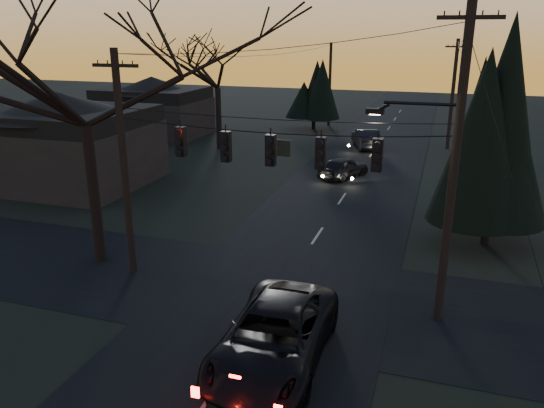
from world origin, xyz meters
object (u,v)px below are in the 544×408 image
(utility_pole_right, at_px, (437,319))
(utility_pole_far_l, at_px, (328,125))
(utility_pole_left, at_px, (134,272))
(sedan_oncoming_b, at_px, (366,139))
(bare_tree_left, at_px, (80,65))
(sedan_oncoming_a, at_px, (344,168))
(utility_pole_far_r, at_px, (447,148))
(evergreen_right, at_px, (499,132))
(suv_near, at_px, (275,337))

(utility_pole_right, distance_m, utility_pole_far_l, 37.79)
(utility_pole_left, bearing_deg, utility_pole_far_l, 90.00)
(utility_pole_left, distance_m, sedan_oncoming_b, 26.71)
(bare_tree_left, bearing_deg, sedan_oncoming_a, 65.93)
(utility_pole_far_r, distance_m, sedan_oncoming_a, 13.10)
(utility_pole_left, height_order, evergreen_right, evergreen_right)
(utility_pole_right, height_order, bare_tree_left, bare_tree_left)
(utility_pole_left, relative_size, suv_near, 1.41)
(sedan_oncoming_b, bearing_deg, bare_tree_left, 54.95)
(sedan_oncoming_a, bearing_deg, evergreen_right, 156.48)
(utility_pole_left, xyz_separation_m, sedan_oncoming_a, (5.20, 16.53, 0.68))
(utility_pole_right, xyz_separation_m, bare_tree_left, (-13.42, 0.60, 7.84))
(utility_pole_right, distance_m, sedan_oncoming_a, 17.71)
(utility_pole_left, height_order, bare_tree_left, bare_tree_left)
(utility_pole_left, bearing_deg, sedan_oncoming_a, 72.54)
(utility_pole_far_r, bearing_deg, sedan_oncoming_b, -163.94)
(utility_pole_far_r, distance_m, bare_tree_left, 31.50)
(utility_pole_far_r, xyz_separation_m, evergreen_right, (1.80, -20.59, 5.02))
(utility_pole_far_l, height_order, evergreen_right, evergreen_right)
(utility_pole_right, bearing_deg, sedan_oncoming_b, 103.53)
(utility_pole_far_l, xyz_separation_m, evergreen_right, (13.30, -28.59, 5.02))
(sedan_oncoming_b, bearing_deg, suv_near, 74.13)
(utility_pole_far_r, distance_m, sedan_oncoming_b, 6.60)
(sedan_oncoming_a, bearing_deg, utility_pole_far_l, -50.16)
(sedan_oncoming_a, height_order, sedan_oncoming_b, sedan_oncoming_b)
(utility_pole_far_r, xyz_separation_m, sedan_oncoming_b, (-6.30, -1.81, 0.76))
(utility_pole_far_l, distance_m, sedan_oncoming_b, 11.13)
(suv_near, bearing_deg, utility_pole_far_l, 98.84)
(utility_pole_far_l, height_order, suv_near, utility_pole_far_l)
(utility_pole_left, bearing_deg, bare_tree_left, 162.58)
(suv_near, distance_m, sedan_oncoming_b, 30.22)
(utility_pole_right, height_order, utility_pole_left, utility_pole_right)
(suv_near, bearing_deg, utility_pole_right, 40.95)
(evergreen_right, bearing_deg, utility_pole_far_l, 114.95)
(bare_tree_left, bearing_deg, utility_pole_right, -2.57)
(bare_tree_left, bearing_deg, utility_pole_far_l, 86.90)
(utility_pole_far_r, bearing_deg, sedan_oncoming_a, -118.79)
(utility_pole_left, distance_m, sedan_oncoming_a, 17.35)
(evergreen_right, relative_size, sedan_oncoming_b, 1.91)
(utility_pole_far_l, height_order, sedan_oncoming_a, utility_pole_far_l)
(utility_pole_right, relative_size, utility_pole_far_r, 1.18)
(utility_pole_far_l, bearing_deg, evergreen_right, -65.05)
(bare_tree_left, distance_m, sedan_oncoming_a, 18.86)
(utility_pole_left, relative_size, utility_pole_far_l, 1.06)
(utility_pole_right, xyz_separation_m, utility_pole_left, (-11.50, 0.00, 0.00))
(utility_pole_left, bearing_deg, utility_pole_far_r, 67.67)
(utility_pole_far_r, height_order, suv_near, utility_pole_far_r)
(suv_near, height_order, sedan_oncoming_b, suv_near)
(utility_pole_far_l, relative_size, bare_tree_left, 0.71)
(bare_tree_left, bearing_deg, suv_near, -26.85)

